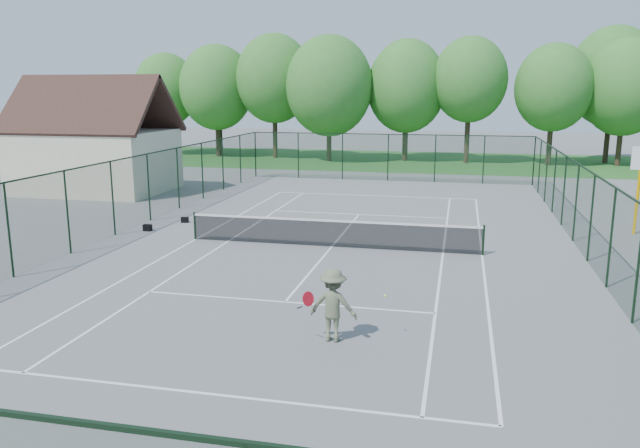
% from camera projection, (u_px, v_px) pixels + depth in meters
% --- Properties ---
extents(ground, '(140.00, 140.00, 0.00)m').
position_uv_depth(ground, '(332.00, 247.00, 23.41)').
color(ground, slate).
rests_on(ground, ground).
extents(grass_far, '(80.00, 16.00, 0.01)m').
position_uv_depth(grass_far, '(404.00, 161.00, 52.02)').
color(grass_far, '#2D6D28').
rests_on(grass_far, ground).
extents(court_lines, '(11.05, 23.85, 0.01)m').
position_uv_depth(court_lines, '(332.00, 247.00, 23.41)').
color(court_lines, white).
rests_on(court_lines, ground).
extents(tennis_net, '(11.08, 0.08, 1.10)m').
position_uv_depth(tennis_net, '(332.00, 232.00, 23.29)').
color(tennis_net, black).
rests_on(tennis_net, ground).
extents(fence_enclosure, '(18.05, 36.05, 3.02)m').
position_uv_depth(fence_enclosure, '(332.00, 206.00, 23.09)').
color(fence_enclosure, '#1A3C22').
rests_on(fence_enclosure, ground).
extents(utility_building, '(8.60, 6.27, 6.63)m').
position_uv_depth(utility_building, '(94.00, 137.00, 35.74)').
color(utility_building, beige).
rests_on(utility_building, ground).
extents(tree_line_far, '(39.40, 6.40, 9.70)m').
position_uv_depth(tree_line_far, '(406.00, 87.00, 50.76)').
color(tree_line_far, '#3C2C1E').
rests_on(tree_line_far, ground).
extents(sports_bag_a, '(0.35, 0.22, 0.28)m').
position_uv_depth(sports_bag_a, '(147.00, 228.00, 26.05)').
color(sports_bag_a, black).
rests_on(sports_bag_a, ground).
extents(sports_bag_b, '(0.35, 0.25, 0.25)m').
position_uv_depth(sports_bag_b, '(185.00, 220.00, 27.71)').
color(sports_bag_b, black).
rests_on(sports_bag_b, ground).
extents(tennis_player, '(2.07, 0.93, 1.74)m').
position_uv_depth(tennis_player, '(333.00, 305.00, 14.50)').
color(tennis_player, '#61684C').
rests_on(tennis_player, ground).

